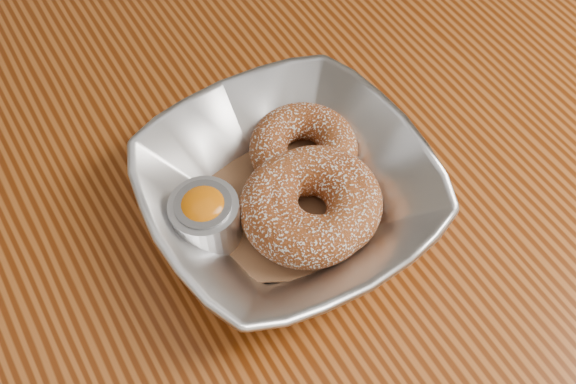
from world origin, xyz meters
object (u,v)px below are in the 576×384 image
donut_extra (317,202)px  donut_front (307,207)px  serving_bowl (288,193)px  table (354,201)px  donut_back (303,148)px  ramekin (205,217)px

donut_extra → donut_front: bearing=-179.0°
serving_bowl → donut_extra: bearing=-51.9°
table → donut_extra: donut_extra is taller
donut_extra → table: bearing=30.3°
donut_back → donut_extra: size_ratio=0.88×
donut_back → donut_extra: (-0.02, -0.05, 0.00)m
serving_bowl → donut_front: (0.01, -0.02, 0.00)m
donut_back → ramekin: (-0.11, -0.02, 0.01)m
serving_bowl → ramekin: ramekin is taller
table → donut_front: 0.17m
table → ramekin: (-0.17, -0.02, 0.13)m
table → serving_bowl: size_ratio=5.06×
donut_front → donut_back: bearing=60.6°
table → ramekin: bearing=-174.4°
donut_front → ramekin: size_ratio=1.97×
serving_bowl → donut_back: bearing=43.3°
donut_extra → ramekin: size_ratio=1.92×
donut_extra → ramekin: (-0.09, 0.03, 0.01)m
ramekin → donut_front: bearing=-22.4°
serving_bowl → donut_back: serving_bowl is taller
table → serving_bowl: bearing=-164.3°
serving_bowl → donut_back: (0.04, 0.03, -0.00)m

